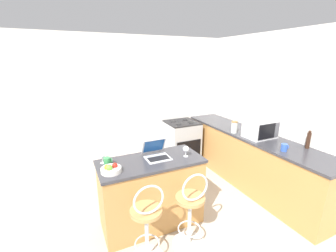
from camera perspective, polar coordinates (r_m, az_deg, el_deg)
wall_back at (r=4.48m, az=-9.12°, el=5.28°), size 12.00×0.06×2.60m
wall_right at (r=3.73m, az=35.44°, el=0.12°), size 0.06×12.00×2.60m
breakfast_bar at (r=3.11m, az=-4.23°, el=-16.45°), size 1.33×0.61×0.93m
counter_right at (r=4.28m, az=19.77°, el=-7.75°), size 0.66×3.00×0.93m
bar_stool_near at (r=2.61m, az=-5.32°, el=-24.02°), size 0.40×0.40×1.00m
bar_stool_far at (r=2.78m, az=5.75°, el=-21.01°), size 0.40×0.40×1.00m
laptop at (r=2.95m, az=-3.03°, el=-6.79°), size 0.31×0.33×0.23m
microwave at (r=3.94m, az=22.43°, el=-0.56°), size 0.48×0.35×0.30m
stove_range at (r=4.74m, az=3.49°, el=-4.43°), size 0.63×0.61×0.94m
wine_glass_short at (r=2.95m, az=4.57°, el=-5.91°), size 0.08×0.08×0.14m
mug_green at (r=2.82m, az=-15.14°, el=-8.67°), size 0.10×0.08×0.10m
storage_jar at (r=4.06m, az=16.48°, el=-0.22°), size 0.11×0.11×0.21m
pepper_mill at (r=3.77m, az=32.08°, el=-2.99°), size 0.06×0.06×0.27m
fruit_bowl at (r=2.65m, az=-14.30°, el=-10.60°), size 0.23×0.23×0.11m
wine_glass_tall at (r=2.87m, az=-16.40°, el=-7.39°), size 0.07×0.07×0.13m
mug_blue at (r=3.52m, az=27.44°, el=-4.86°), size 0.10×0.08×0.10m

